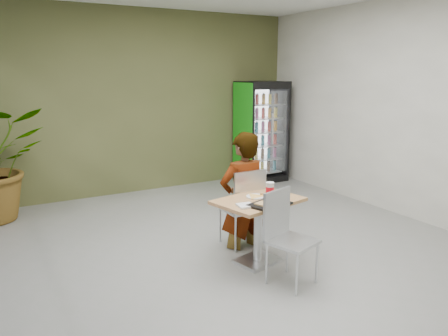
{
  "coord_description": "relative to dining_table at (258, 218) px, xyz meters",
  "views": [
    {
      "loc": [
        -2.46,
        -3.95,
        2.14
      ],
      "look_at": [
        0.05,
        0.5,
        1.0
      ],
      "focal_mm": 35.0,
      "sensor_mm": 36.0,
      "label": 1
    }
  ],
  "objects": [
    {
      "name": "pizza_plate",
      "position": [
        0.02,
        0.09,
        0.23
      ],
      "size": [
        0.27,
        0.21,
        0.03
      ],
      "color": "silver",
      "rests_on": "dining_table"
    },
    {
      "name": "room_envelope",
      "position": [
        -0.15,
        0.1,
        1.07
      ],
      "size": [
        6.0,
        7.0,
        3.2
      ],
      "primitive_type": null,
      "color": "silver",
      "rests_on": "ground"
    },
    {
      "name": "chair_far",
      "position": [
        0.11,
        0.45,
        0.04
      ],
      "size": [
        0.44,
        0.45,
        0.99
      ],
      "rotation": [
        0.0,
        0.0,
        3.15
      ],
      "color": "silver",
      "rests_on": "ground"
    },
    {
      "name": "dining_table",
      "position": [
        0.0,
        0.0,
        0.0
      ],
      "size": [
        1.04,
        0.83,
        0.75
      ],
      "rotation": [
        0.0,
        0.0,
        0.21
      ],
      "color": "#AE754A",
      "rests_on": "ground"
    },
    {
      "name": "cafeteria_tray",
      "position": [
        -0.03,
        -0.25,
        0.23
      ],
      "size": [
        0.5,
        0.43,
        0.02
      ],
      "primitive_type": "cube",
      "rotation": [
        0.0,
        0.0,
        0.32
      ],
      "color": "black",
      "rests_on": "dining_table"
    },
    {
      "name": "napkin_stack",
      "position": [
        -0.26,
        -0.16,
        0.23
      ],
      "size": [
        0.19,
        0.19,
        0.02
      ],
      "primitive_type": "cube",
      "rotation": [
        0.0,
        0.0,
        -0.15
      ],
      "color": "silver",
      "rests_on": "dining_table"
    },
    {
      "name": "beverage_fridge",
      "position": [
        2.2,
        3.19,
        0.44
      ],
      "size": [
        0.9,
        0.69,
        1.95
      ],
      "rotation": [
        0.0,
        0.0,
        0.01
      ],
      "color": "black",
      "rests_on": "ground"
    },
    {
      "name": "soda_cup",
      "position": [
        0.16,
        0.02,
        0.3
      ],
      "size": [
        0.1,
        0.1,
        0.17
      ],
      "color": "silver",
      "rests_on": "dining_table"
    },
    {
      "name": "chair_near",
      "position": [
        -0.01,
        -0.5,
        0.03
      ],
      "size": [
        0.54,
        0.54,
        0.96
      ],
      "rotation": [
        0.0,
        0.0,
        0.31
      ],
      "color": "silver",
      "rests_on": "ground"
    },
    {
      "name": "ground",
      "position": [
        -0.15,
        0.1,
        -0.53
      ],
      "size": [
        7.0,
        7.0,
        0.0
      ],
      "primitive_type": "plane",
      "color": "gray",
      "rests_on": "ground"
    },
    {
      "name": "seated_woman",
      "position": [
        0.11,
        0.5,
        0.03
      ],
      "size": [
        0.64,
        0.42,
        1.74
      ],
      "primitive_type": "imported",
      "rotation": [
        0.0,
        0.0,
        3.15
      ],
      "color": "black",
      "rests_on": "ground"
    }
  ]
}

